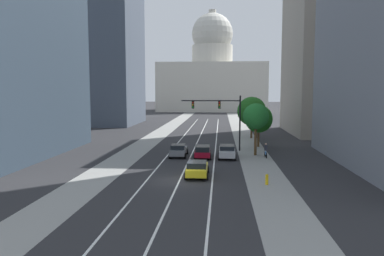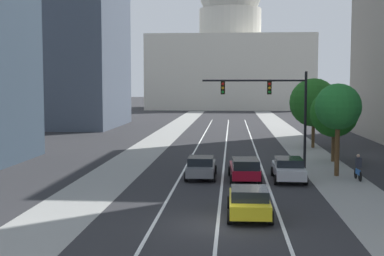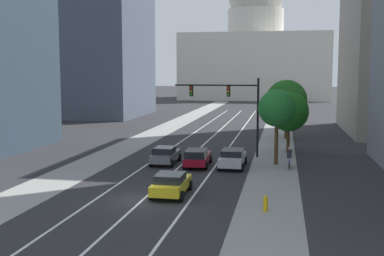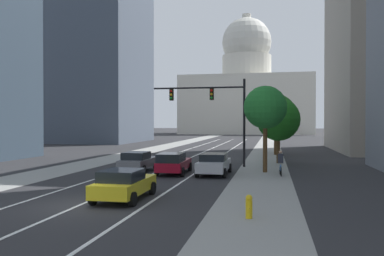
# 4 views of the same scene
# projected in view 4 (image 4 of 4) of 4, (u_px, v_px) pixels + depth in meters

# --- Properties ---
(ground_plane) EXTENTS (400.00, 400.00, 0.00)m
(ground_plane) POSITION_uv_depth(u_px,v_px,m) (213.00, 148.00, 56.39)
(ground_plane) COLOR #2B2B2D
(sidewalk_left) EXTENTS (3.77, 130.00, 0.01)m
(sidewalk_left) POSITION_uv_depth(u_px,v_px,m) (152.00, 150.00, 53.01)
(sidewalk_left) COLOR gray
(sidewalk_left) RESTS_ON ground
(sidewalk_right) EXTENTS (3.77, 130.00, 0.01)m
(sidewalk_right) POSITION_uv_depth(u_px,v_px,m) (267.00, 151.00, 49.97)
(sidewalk_right) COLOR gray
(sidewalk_right) RESTS_ON ground
(lane_stripe_left) EXTENTS (0.16, 90.00, 0.01)m
(lane_stripe_left) POSITION_uv_depth(u_px,v_px,m) (166.00, 156.00, 42.26)
(lane_stripe_left) COLOR white
(lane_stripe_left) RESTS_ON ground
(lane_stripe_center) EXTENTS (0.16, 90.00, 0.01)m
(lane_stripe_center) POSITION_uv_depth(u_px,v_px,m) (192.00, 157.00, 41.69)
(lane_stripe_center) COLOR white
(lane_stripe_center) RESTS_ON ground
(lane_stripe_right) EXTENTS (0.16, 90.00, 0.01)m
(lane_stripe_right) POSITION_uv_depth(u_px,v_px,m) (219.00, 157.00, 41.12)
(lane_stripe_right) COLOR white
(lane_stripe_right) RESTS_ON ground
(office_tower_far_left) EXTENTS (16.05, 20.17, 33.34)m
(office_tower_far_left) POSITION_uv_depth(u_px,v_px,m) (99.00, 54.00, 75.04)
(office_tower_far_left) COLOR #4C5666
(office_tower_far_left) RESTS_ON ground
(capitol_building) EXTENTS (41.31, 23.48, 39.23)m
(capitol_building) POSITION_uv_depth(u_px,v_px,m) (247.00, 92.00, 129.35)
(capitol_building) COLOR beige
(capitol_building) RESTS_ON ground
(car_yellow) EXTENTS (2.09, 4.32, 1.45)m
(car_yellow) POSITION_uv_depth(u_px,v_px,m) (124.00, 184.00, 18.52)
(car_yellow) COLOR yellow
(car_yellow) RESTS_ON ground
(car_silver) EXTENTS (2.08, 4.64, 1.48)m
(car_silver) POSITION_uv_depth(u_px,v_px,m) (214.00, 163.00, 27.49)
(car_silver) COLOR #B2B5BA
(car_silver) RESTS_ON ground
(car_gray) EXTENTS (2.01, 4.34, 1.49)m
(car_gray) POSITION_uv_depth(u_px,v_px,m) (138.00, 161.00, 29.03)
(car_gray) COLOR slate
(car_gray) RESTS_ON ground
(car_crimson) EXTENTS (2.15, 4.64, 1.54)m
(car_crimson) POSITION_uv_depth(u_px,v_px,m) (173.00, 163.00, 27.72)
(car_crimson) COLOR maroon
(car_crimson) RESTS_ON ground
(traffic_signal_mast) EXTENTS (7.76, 0.39, 7.21)m
(traffic_signal_mast) POSITION_uv_depth(u_px,v_px,m) (216.00, 105.00, 32.58)
(traffic_signal_mast) COLOR black
(traffic_signal_mast) RESTS_ON ground
(fire_hydrant) EXTENTS (0.26, 0.35, 0.91)m
(fire_hydrant) POSITION_uv_depth(u_px,v_px,m) (249.00, 206.00, 14.88)
(fire_hydrant) COLOR yellow
(fire_hydrant) RESTS_ON ground
(cyclist) EXTENTS (0.37, 1.70, 1.72)m
(cyclist) POSITION_uv_depth(u_px,v_px,m) (281.00, 163.00, 26.99)
(cyclist) COLOR black
(cyclist) RESTS_ON ground
(street_tree_mid_right) EXTENTS (4.77, 4.77, 6.87)m
(street_tree_mid_right) POSITION_uv_depth(u_px,v_px,m) (275.00, 115.00, 44.48)
(street_tree_mid_right) COLOR #51381E
(street_tree_mid_right) RESTS_ON ground
(street_tree_far_right) EXTENTS (3.87, 3.87, 5.87)m
(street_tree_far_right) POSITION_uv_depth(u_px,v_px,m) (278.00, 119.00, 35.16)
(street_tree_far_right) COLOR #51381E
(street_tree_far_right) RESTS_ON ground
(street_tree_near_right) EXTENTS (3.14, 3.14, 6.33)m
(street_tree_near_right) POSITION_uv_depth(u_px,v_px,m) (265.00, 108.00, 28.67)
(street_tree_near_right) COLOR #51381E
(street_tree_near_right) RESTS_ON ground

